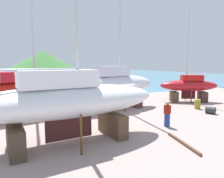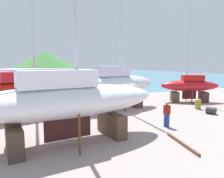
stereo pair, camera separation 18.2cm
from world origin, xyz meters
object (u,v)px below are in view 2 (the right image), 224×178
(sailboat_far_slipway, at_px, (67,100))
(barrel_tipped_right, at_px, (134,98))
(sailboat_large_starboard, at_px, (29,89))
(barrel_ochre, at_px, (211,110))
(worker, at_px, (167,114))
(barrel_tipped_left, at_px, (198,104))
(sailboat_mid_port, at_px, (116,84))
(sailboat_small_center, at_px, (190,86))

(sailboat_far_slipway, xyz_separation_m, barrel_tipped_right, (10.01, 9.57, -1.97))
(sailboat_large_starboard, distance_m, barrel_ochre, 15.59)
(worker, distance_m, barrel_tipped_left, 7.28)
(barrel_tipped_left, relative_size, barrel_tipped_right, 1.09)
(barrel_tipped_left, bearing_deg, sailboat_large_starboard, 164.83)
(sailboat_mid_port, xyz_separation_m, barrel_tipped_left, (7.20, -3.26, -1.94))
(sailboat_mid_port, bearing_deg, sailboat_small_center, -8.50)
(sailboat_far_slipway, relative_size, sailboat_mid_port, 1.19)
(sailboat_small_center, bearing_deg, barrel_tipped_left, 84.09)
(worker, xyz_separation_m, barrel_ochre, (5.93, 1.32, -0.59))
(barrel_tipped_left, distance_m, barrel_tipped_right, 7.09)
(sailboat_far_slipway, height_order, sailboat_large_starboard, sailboat_far_slipway)
(sailboat_far_slipway, distance_m, sailboat_large_starboard, 7.49)
(sailboat_far_slipway, relative_size, barrel_ochre, 23.53)
(sailboat_far_slipway, relative_size, worker, 10.37)
(barrel_tipped_right, bearing_deg, sailboat_far_slipway, -136.29)
(sailboat_far_slipway, distance_m, barrel_tipped_left, 13.91)
(sailboat_mid_port, height_order, barrel_ochre, sailboat_mid_port)
(sailboat_mid_port, xyz_separation_m, worker, (0.71, -6.53, -1.50))
(sailboat_mid_port, relative_size, barrel_tipped_left, 16.55)
(sailboat_small_center, height_order, barrel_tipped_left, sailboat_small_center)
(sailboat_far_slipway, xyz_separation_m, sailboat_small_center, (15.50, 6.57, -0.57))
(sailboat_far_slipway, relative_size, barrel_tipped_right, 21.46)
(sailboat_mid_port, distance_m, worker, 6.73)
(sailboat_large_starboard, bearing_deg, sailboat_far_slipway, -89.60)
(sailboat_small_center, height_order, barrel_tipped_right, sailboat_small_center)
(sailboat_small_center, distance_m, barrel_tipped_right, 6.41)
(barrel_ochre, bearing_deg, sailboat_mid_port, 141.89)
(worker, bearing_deg, barrel_ochre, 161.28)
(sailboat_small_center, bearing_deg, barrel_tipped_right, -1.34)
(sailboat_mid_port, height_order, barrel_tipped_left, sailboat_mid_port)
(sailboat_mid_port, xyz_separation_m, barrel_ochre, (6.64, -5.21, -2.09))
(sailboat_small_center, distance_m, sailboat_large_starboard, 16.98)
(sailboat_small_center, relative_size, barrel_ochre, 14.16)
(sailboat_far_slipway, bearing_deg, sailboat_large_starboard, 96.97)
(sailboat_large_starboard, height_order, worker, sailboat_large_starboard)
(sailboat_mid_port, relative_size, sailboat_large_starboard, 1.03)
(sailboat_small_center, distance_m, barrel_tipped_left, 4.11)
(worker, relative_size, barrel_ochre, 2.27)
(worker, distance_m, barrel_ochre, 6.11)
(sailboat_mid_port, distance_m, barrel_tipped_right, 5.25)
(sailboat_mid_port, height_order, sailboat_small_center, sailboat_mid_port)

